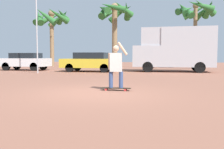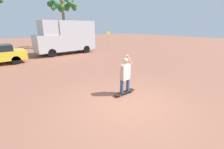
% 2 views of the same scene
% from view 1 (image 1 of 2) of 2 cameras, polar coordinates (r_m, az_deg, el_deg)
% --- Properties ---
extents(ground_plane, '(80.00, 80.00, 0.00)m').
position_cam_1_polar(ground_plane, '(8.14, -3.72, -4.20)').
color(ground_plane, '#935B47').
extents(skateboard, '(1.03, 0.23, 0.09)m').
position_cam_1_polar(skateboard, '(8.65, 0.90, -3.17)').
color(skateboard, black).
rests_on(skateboard, ground_plane).
extents(person_skateboarder, '(0.68, 0.22, 1.59)m').
position_cam_1_polar(person_skateboarder, '(8.58, 0.90, 2.37)').
color(person_skateboarder, '#384C7A').
rests_on(person_skateboarder, skateboard).
extents(camper_van, '(5.88, 2.08, 3.28)m').
position_cam_1_polar(camper_van, '(19.40, 14.20, 5.80)').
color(camper_van, black).
rests_on(camper_van, ground_plane).
extents(parked_car_yellow, '(4.25, 1.90, 1.45)m').
position_cam_1_polar(parked_car_yellow, '(19.04, -4.99, 2.97)').
color(parked_car_yellow, black).
rests_on(parked_car_yellow, ground_plane).
extents(parked_car_white, '(4.03, 1.76, 1.43)m').
position_cam_1_polar(parked_car_white, '(22.09, -19.22, 2.94)').
color(parked_car_white, black).
rests_on(parked_car_white, ground_plane).
extents(palm_tree_near_van, '(3.76, 3.76, 6.32)m').
position_cam_1_polar(palm_tree_near_van, '(24.83, 18.58, 13.54)').
color(palm_tree_near_van, '#8E704C').
rests_on(palm_tree_near_van, ground_plane).
extents(palm_tree_center_background, '(4.16, 4.08, 6.91)m').
position_cam_1_polar(palm_tree_center_background, '(27.16, 0.71, 13.58)').
color(palm_tree_center_background, '#8E704C').
rests_on(palm_tree_center_background, ground_plane).
extents(palm_tree_far_left, '(4.41, 4.33, 6.71)m').
position_cam_1_polar(palm_tree_far_left, '(30.35, -13.51, 12.25)').
color(palm_tree_far_left, '#8E704C').
rests_on(palm_tree_far_left, ground_plane).
extents(flagpole, '(1.17, 0.12, 6.47)m').
position_cam_1_polar(flagpole, '(18.20, -16.57, 12.18)').
color(flagpole, '#B7B7BC').
rests_on(flagpole, ground_plane).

